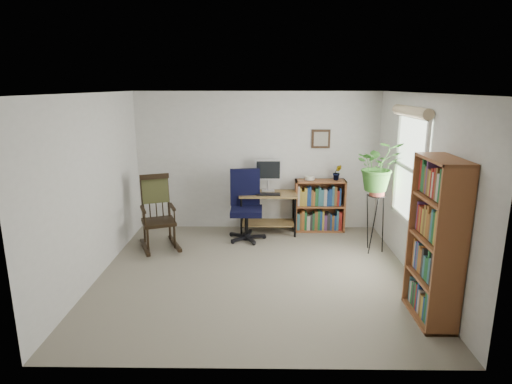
{
  "coord_description": "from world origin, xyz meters",
  "views": [
    {
      "loc": [
        0.08,
        -5.36,
        2.49
      ],
      "look_at": [
        0.0,
        0.4,
        1.05
      ],
      "focal_mm": 30.0,
      "sensor_mm": 36.0,
      "label": 1
    }
  ],
  "objects_px": {
    "rocking_chair": "(158,212)",
    "low_bookshelf": "(320,206)",
    "desk": "(268,213)",
    "tall_bookshelf": "(436,241)",
    "office_chair": "(246,206)"
  },
  "relations": [
    {
      "from": "low_bookshelf",
      "to": "rocking_chair",
      "type": "bearing_deg",
      "value": -161.67
    },
    {
      "from": "desk",
      "to": "rocking_chair",
      "type": "bearing_deg",
      "value": -156.46
    },
    {
      "from": "tall_bookshelf",
      "to": "desk",
      "type": "bearing_deg",
      "value": 121.83
    },
    {
      "from": "rocking_chair",
      "to": "low_bookshelf",
      "type": "distance_m",
      "value": 2.76
    },
    {
      "from": "desk",
      "to": "rocking_chair",
      "type": "distance_m",
      "value": 1.88
    },
    {
      "from": "low_bookshelf",
      "to": "tall_bookshelf",
      "type": "bearing_deg",
      "value": -74.11
    },
    {
      "from": "desk",
      "to": "tall_bookshelf",
      "type": "distance_m",
      "value": 3.32
    },
    {
      "from": "rocking_chair",
      "to": "tall_bookshelf",
      "type": "distance_m",
      "value": 4.01
    },
    {
      "from": "low_bookshelf",
      "to": "tall_bookshelf",
      "type": "distance_m",
      "value": 3.05
    },
    {
      "from": "office_chair",
      "to": "rocking_chair",
      "type": "bearing_deg",
      "value": -171.16
    },
    {
      "from": "office_chair",
      "to": "rocking_chair",
      "type": "distance_m",
      "value": 1.41
    },
    {
      "from": "desk",
      "to": "tall_bookshelf",
      "type": "xyz_separation_m",
      "value": [
        1.73,
        -2.79,
        0.54
      ]
    },
    {
      "from": "rocking_chair",
      "to": "tall_bookshelf",
      "type": "bearing_deg",
      "value": -52.12
    },
    {
      "from": "rocking_chair",
      "to": "low_bookshelf",
      "type": "bearing_deg",
      "value": -3.16
    },
    {
      "from": "rocking_chair",
      "to": "tall_bookshelf",
      "type": "xyz_separation_m",
      "value": [
        3.44,
        -2.04,
        0.31
      ]
    }
  ]
}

